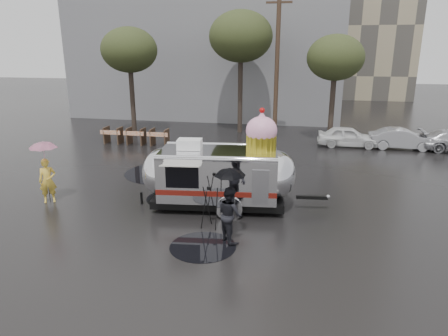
% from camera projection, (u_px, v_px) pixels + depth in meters
% --- Properties ---
extents(ground, '(120.00, 120.00, 0.00)m').
position_uv_depth(ground, '(169.00, 216.00, 13.91)').
color(ground, black).
rests_on(ground, ground).
extents(puddles, '(6.44, 9.47, 0.01)m').
position_uv_depth(puddles, '(175.00, 187.00, 16.87)').
color(puddles, black).
rests_on(puddles, ground).
extents(grey_building, '(22.00, 12.00, 13.00)m').
position_uv_depth(grey_building, '(213.00, 38.00, 35.33)').
color(grey_building, slate).
rests_on(grey_building, ground).
extents(utility_pole, '(1.60, 0.28, 9.00)m').
position_uv_depth(utility_pole, '(277.00, 65.00, 25.24)').
color(utility_pole, '#473323').
rests_on(utility_pole, ground).
extents(tree_left, '(3.64, 3.64, 6.95)m').
position_uv_depth(tree_left, '(129.00, 51.00, 25.88)').
color(tree_left, '#382D26').
rests_on(tree_left, ground).
extents(tree_mid, '(4.20, 4.20, 8.03)m').
position_uv_depth(tree_mid, '(241.00, 37.00, 26.16)').
color(tree_mid, '#382D26').
rests_on(tree_mid, ground).
extents(tree_right, '(3.36, 3.36, 6.42)m').
position_uv_depth(tree_right, '(336.00, 58.00, 23.50)').
color(tree_right, '#382D26').
rests_on(tree_right, ground).
extents(barricade_row, '(4.30, 0.80, 1.00)m').
position_uv_depth(barricade_row, '(136.00, 136.00, 24.18)').
color(barricade_row, '#473323').
rests_on(barricade_row, ground).
extents(parked_cars, '(13.20, 1.90, 1.50)m').
position_uv_depth(parked_cars, '(435.00, 138.00, 22.70)').
color(parked_cars, silver).
rests_on(parked_cars, ground).
extents(airstream_trailer, '(6.95, 3.14, 3.76)m').
position_uv_depth(airstream_trailer, '(221.00, 173.00, 14.38)').
color(airstream_trailer, silver).
rests_on(airstream_trailer, ground).
extents(person_left, '(0.73, 0.67, 1.69)m').
position_uv_depth(person_left, '(48.00, 181.00, 14.99)').
color(person_left, yellow).
rests_on(person_left, ground).
extents(umbrella_pink, '(1.22, 1.22, 2.38)m').
position_uv_depth(umbrella_pink, '(44.00, 152.00, 14.67)').
color(umbrella_pink, '#F39CC0').
rests_on(umbrella_pink, ground).
extents(person_right, '(0.88, 0.93, 1.72)m').
position_uv_depth(person_right, '(230.00, 214.00, 11.92)').
color(person_right, black).
rests_on(person_right, ground).
extents(umbrella_black, '(1.13, 1.13, 2.32)m').
position_uv_depth(umbrella_black, '(230.00, 180.00, 11.61)').
color(umbrella_black, black).
rests_on(umbrella_black, ground).
extents(tripod, '(0.52, 0.59, 1.42)m').
position_uv_depth(tripod, '(209.00, 204.00, 12.81)').
color(tripod, black).
rests_on(tripod, ground).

